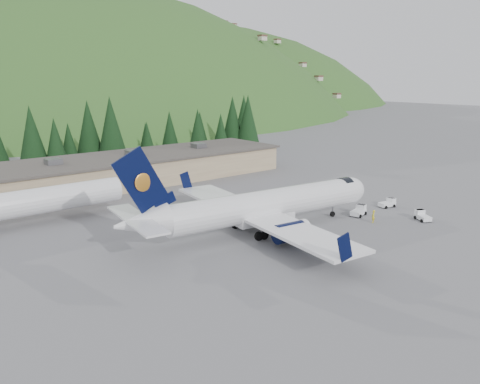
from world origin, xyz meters
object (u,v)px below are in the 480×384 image
at_px(baggage_tug_b, 388,203).
at_px(baggage_tug_c, 422,216).
at_px(terminal_building, 110,171).
at_px(ramp_worker, 373,216).
at_px(second_airliner, 19,203).
at_px(baggage_tug_a, 359,211).
at_px(airliner, 262,207).

xyz_separation_m(baggage_tug_b, baggage_tug_c, (-2.26, -6.98, -0.01)).
xyz_separation_m(terminal_building, ramp_worker, (18.35, -44.85, -1.74)).
bearing_deg(ramp_worker, terminal_building, -96.14).
distance_m(second_airliner, baggage_tug_a, 47.20).
bearing_deg(second_airliner, terminal_building, 38.78).
height_order(second_airliner, baggage_tug_a, second_airliner).
bearing_deg(second_airliner, baggage_tug_b, -28.59).
bearing_deg(terminal_building, airliner, -84.09).
xyz_separation_m(baggage_tug_c, ramp_worker, (-6.35, 3.68, 0.27)).
bearing_deg(airliner, ramp_worker, -18.55).
height_order(baggage_tug_c, terminal_building, terminal_building).
relative_size(baggage_tug_b, ramp_worker, 1.58).
xyz_separation_m(baggage_tug_a, baggage_tug_b, (7.21, -0.11, -0.05)).
height_order(baggage_tug_a, baggage_tug_c, baggage_tug_a).
bearing_deg(airliner, baggage_tug_c, -19.89).
relative_size(baggage_tug_b, baggage_tug_c, 0.97).
relative_size(second_airliner, baggage_tug_c, 9.61).
height_order(airliner, ramp_worker, airliner).
distance_m(second_airliner, ramp_worker, 47.98).
distance_m(baggage_tug_a, ramp_worker, 3.70).
height_order(airliner, terminal_building, airliner).
distance_m(baggage_tug_b, baggage_tug_c, 7.34).
bearing_deg(ramp_worker, baggage_tug_a, -140.81).
relative_size(baggage_tug_a, terminal_building, 0.04).
bearing_deg(baggage_tug_a, second_airliner, 133.92).
relative_size(second_airliner, baggage_tug_b, 9.88).
bearing_deg(terminal_building, second_airliner, -141.22).
bearing_deg(airliner, terminal_building, 103.21).
bearing_deg(airliner, second_airliner, 144.77).
height_order(baggage_tug_a, terminal_building, terminal_building).
bearing_deg(baggage_tug_b, ramp_worker, -147.92).
bearing_deg(second_airliner, baggage_tug_a, -32.67).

